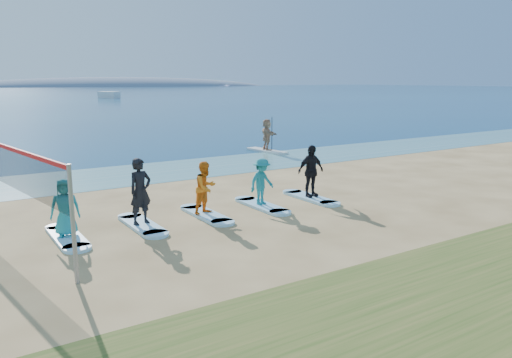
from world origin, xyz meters
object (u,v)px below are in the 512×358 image
volleyball_net (4,165)px  surfboard_0 (67,237)px  student_2 (206,188)px  surfboard_1 (142,225)px  surfboard_4 (310,198)px  student_3 (262,182)px  student_4 (311,171)px  surfboard_3 (262,206)px  paddleboard (267,151)px  student_0 (65,208)px  surfboard_2 (206,215)px  boat_offshore_b (109,98)px  student_1 (140,191)px  paddleboarder (267,134)px

volleyball_net → surfboard_0: bearing=-47.0°
surfboard_0 → student_2: (4.12, 0.00, 0.85)m
surfboard_1 → surfboard_4: (6.18, 0.00, 0.00)m
student_3 → student_4: 2.07m
student_3 → student_4: bearing=-12.1°
surfboard_1 → surfboard_3: (4.12, 0.00, 0.00)m
paddleboard → surfboard_3: 12.83m
student_0 → surfboard_2: bearing=15.3°
student_0 → student_2: 4.12m
boat_offshore_b → student_2: bearing=-126.6°
student_0 → surfboard_1: (2.06, 0.00, -0.81)m
volleyball_net → surfboard_1: size_ratio=4.08×
student_1 → student_3: student_1 is taller
surfboard_0 → boat_offshore_b: bearing=72.5°
student_4 → boat_offshore_b: bearing=77.5°
student_4 → surfboard_0: bearing=-179.4°
surfboard_1 → surfboard_4: bearing=0.0°
volleyball_net → paddleboarder: volleyball_net is taller
student_0 → student_2: bearing=15.3°
surfboard_0 → student_2: 4.21m
surfboard_0 → student_1: 2.29m
surfboard_0 → student_0: student_0 is taller
paddleboarder → surfboard_1: paddleboarder is taller
paddleboarder → boat_offshore_b: 93.02m
surfboard_3 → student_4: 2.27m
paddleboarder → surfboard_4: paddleboarder is taller
boat_offshore_b → surfboard_0: 106.59m
student_4 → student_0: bearing=-179.4°
student_0 → student_3: bearing=15.3°
paddleboarder → paddleboard: bearing=0.0°
paddleboard → surfboard_1: bearing=-143.2°
surfboard_0 → student_4: (8.24, 0.00, 0.96)m
surfboard_4 → student_4: bearing=0.0°
volleyball_net → student_1: volleyball_net is taller
surfboard_4 → student_2: bearing=180.0°
surfboard_0 → surfboard_1: size_ratio=1.00×
paddleboarder → student_4: paddleboarder is taller
student_0 → surfboard_0: bearing=0.0°
surfboard_2 → student_2: student_2 is taller
boat_offshore_b → surfboard_4: bearing=-124.4°
volleyball_net → student_1: (3.25, -1.28, -0.87)m
student_2 → student_3: size_ratio=1.06×
surfboard_0 → student_2: bearing=0.0°
volleyball_net → student_0: volleyball_net is taller
paddleboarder → student_1: (-11.49, -10.51, 0.02)m
student_0 → surfboard_4: bearing=15.3°
boat_offshore_b → paddleboard: bearing=-122.7°
surfboard_4 → paddleboarder: bearing=63.2°
student_1 → surfboard_3: student_1 is taller
student_4 → surfboard_4: bearing=0.0°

